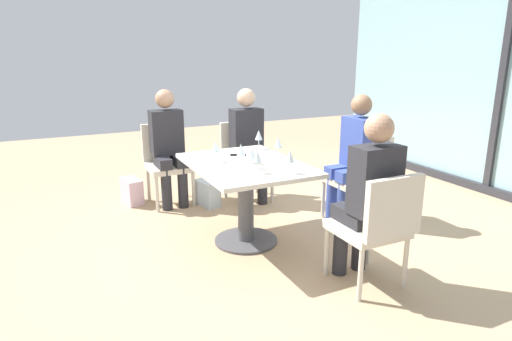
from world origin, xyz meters
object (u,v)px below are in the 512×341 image
(chair_near_window, at_px, (361,172))
(wine_glass_0, at_px, (257,157))
(wine_glass_6, at_px, (216,147))
(wine_glass_3, at_px, (259,135))
(handbag_1, at_px, (207,193))
(wine_glass_4, at_px, (278,143))
(handbag_0, at_px, (132,191))
(chair_far_left, at_px, (245,156))
(wine_glass_1, at_px, (241,150))
(wine_glass_2, at_px, (251,152))
(person_far_left, at_px, (249,140))
(wine_glass_5, at_px, (290,157))
(chair_side_end, at_px, (167,158))
(cell_phone_on_table, at_px, (238,155))
(dining_table_main, at_px, (246,184))
(chair_far_right, at_px, (377,223))
(coffee_cup, at_px, (252,158))
(person_side_end, at_px, (168,142))
(person_far_right, at_px, (369,191))
(person_near_window, at_px, (353,153))

(chair_near_window, height_order, wine_glass_0, wine_glass_0)
(wine_glass_0, bearing_deg, wine_glass_6, -159.97)
(wine_glass_3, distance_m, handbag_1, 1.00)
(wine_glass_4, bearing_deg, handbag_0, -143.43)
(chair_far_left, distance_m, wine_glass_1, 1.37)
(wine_glass_2, height_order, wine_glass_6, same)
(person_far_left, bearing_deg, wine_glass_5, -12.44)
(chair_side_end, xyz_separation_m, wine_glass_1, (1.46, 0.26, 0.37))
(person_far_left, distance_m, handbag_1, 0.74)
(wine_glass_3, height_order, handbag_1, wine_glass_3)
(person_far_left, height_order, wine_glass_6, person_far_left)
(wine_glass_0, xyz_separation_m, cell_phone_on_table, (-0.62, 0.11, -0.13))
(dining_table_main, bearing_deg, chair_near_window, 90.00)
(chair_near_window, height_order, chair_far_right, same)
(chair_near_window, bearing_deg, person_far_left, -142.90)
(chair_near_window, bearing_deg, handbag_0, -126.88)
(wine_glass_4, height_order, wine_glass_5, same)
(chair_side_end, height_order, wine_glass_4, wine_glass_4)
(dining_table_main, height_order, chair_far_right, chair_far_right)
(wine_glass_0, relative_size, coffee_cup, 2.06)
(dining_table_main, bearing_deg, cell_phone_on_table, 168.93)
(dining_table_main, bearing_deg, chair_far_right, 23.99)
(dining_table_main, height_order, person_side_end, person_side_end)
(person_side_end, distance_m, wine_glass_4, 1.41)
(wine_glass_0, relative_size, cell_phone_on_table, 1.28)
(person_side_end, distance_m, cell_phone_on_table, 1.07)
(person_far_right, bearing_deg, cell_phone_on_table, -161.11)
(chair_far_right, height_order, wine_glass_4, wine_glass_4)
(handbag_0, bearing_deg, chair_side_end, 64.78)
(chair_far_left, distance_m, wine_glass_2, 1.44)
(coffee_cup, height_order, cell_phone_on_table, coffee_cup)
(chair_side_end, distance_m, wine_glass_1, 1.52)
(wine_glass_2, xyz_separation_m, cell_phone_on_table, (-0.46, 0.08, -0.13))
(person_side_end, bearing_deg, person_near_window, 49.19)
(person_far_left, height_order, wine_glass_1, person_far_left)
(person_far_left, xyz_separation_m, wine_glass_0, (1.34, -0.55, 0.16))
(wine_glass_5, bearing_deg, dining_table_main, -158.60)
(dining_table_main, distance_m, handbag_0, 1.70)
(person_far_right, xyz_separation_m, wine_glass_0, (-0.67, -0.55, 0.16))
(chair_far_right, bearing_deg, wine_glass_6, -150.11)
(chair_far_left, xyz_separation_m, wine_glass_2, (1.30, -0.52, 0.37))
(chair_far_right, distance_m, wine_glass_5, 0.83)
(dining_table_main, height_order, wine_glass_6, wine_glass_6)
(handbag_0, bearing_deg, wine_glass_2, 11.41)
(chair_near_window, height_order, handbag_0, chair_near_window)
(chair_far_left, height_order, chair_far_right, same)
(wine_glass_6, distance_m, handbag_0, 1.61)
(person_side_end, bearing_deg, dining_table_main, 14.53)
(person_far_left, bearing_deg, person_side_end, -108.14)
(wine_glass_5, xyz_separation_m, coffee_cup, (-0.41, -0.13, -0.09))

